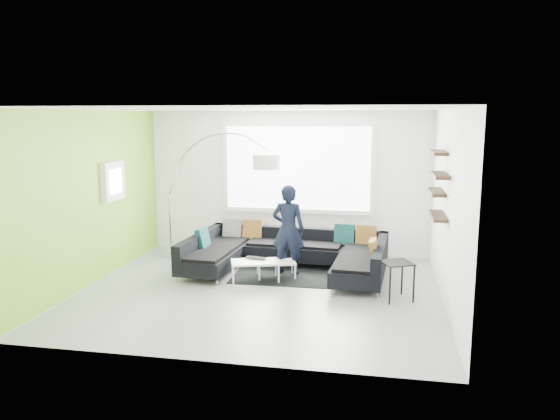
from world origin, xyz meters
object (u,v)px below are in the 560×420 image
Objects in this scene: sectional_sofa at (287,255)px; coffee_table at (266,269)px; side_table at (396,281)px; person at (288,230)px; arc_lamp at (169,195)px; laptop at (255,259)px.

sectional_sofa reaches higher than coffee_table.
person is (-1.80, 1.04, 0.49)m from side_table.
arc_lamp is 2.42m from laptop.
sectional_sofa is 0.63m from laptop.
sectional_sofa is at bearing 150.00° from side_table.
side_table is 0.37× the size of person.
side_table reaches higher than laptop.
laptop is (-0.46, -0.42, 0.02)m from sectional_sofa.
side_table reaches higher than coffee_table.
person reaches higher than coffee_table.
person reaches higher than side_table.
arc_lamp reaches higher than coffee_table.
laptop is at bearing -23.30° from arc_lamp.
side_table is at bearing -6.11° from laptop.
sectional_sofa is at bearing 51.82° from laptop.
arc_lamp is 4.70m from side_table.
side_table is at bearing 154.13° from person.
arc_lamp is (-2.13, 1.12, 1.04)m from coffee_table.
sectional_sofa is 0.46m from person.
side_table is at bearing -15.68° from arc_lamp.
laptop is at bearing 42.71° from person.
laptop is (-2.30, 0.64, 0.06)m from side_table.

